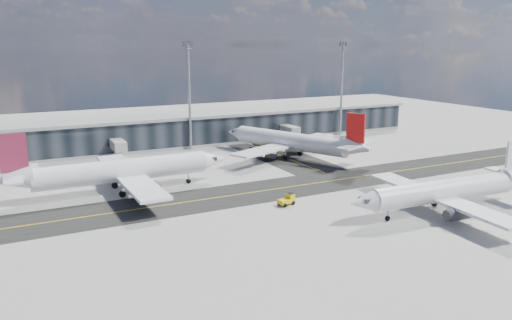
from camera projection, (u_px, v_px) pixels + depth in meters
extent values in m
plane|color=gray|center=(277.00, 196.00, 94.87)|extent=(300.00, 300.00, 0.00)
cube|color=black|center=(267.00, 190.00, 98.34)|extent=(180.00, 14.00, 0.02)
cube|color=black|center=(271.00, 152.00, 133.20)|extent=(14.00, 50.00, 0.02)
cube|color=yellow|center=(267.00, 190.00, 98.33)|extent=(180.00, 0.25, 0.01)
cube|color=yellow|center=(271.00, 152.00, 133.20)|extent=(0.25, 50.00, 0.01)
cube|color=black|center=(182.00, 131.00, 141.73)|extent=(150.00, 12.00, 8.00)
cube|color=gray|center=(182.00, 116.00, 140.73)|extent=(152.00, 13.00, 0.80)
cube|color=gray|center=(183.00, 144.00, 142.54)|extent=(150.00, 12.20, 0.80)
cube|color=gray|center=(117.00, 144.00, 126.06)|extent=(3.00, 10.00, 2.40)
cylinder|color=gray|center=(122.00, 157.00, 122.24)|extent=(0.60, 0.60, 2.40)
cube|color=gray|center=(287.00, 129.00, 148.13)|extent=(3.00, 10.00, 2.40)
cylinder|color=gray|center=(296.00, 140.00, 144.31)|extent=(0.60, 0.60, 2.40)
cylinder|color=gray|center=(189.00, 98.00, 133.39)|extent=(0.70, 0.70, 28.00)
cube|color=#2D2D30|center=(188.00, 44.00, 130.18)|extent=(2.50, 0.50, 1.40)
cylinder|color=gray|center=(342.00, 91.00, 155.46)|extent=(0.70, 0.70, 28.00)
cube|color=#2D2D30|center=(343.00, 44.00, 152.25)|extent=(2.50, 0.50, 1.40)
cylinder|color=white|center=(123.00, 170.00, 96.24)|extent=(33.05, 4.78, 4.40)
cone|color=white|center=(213.00, 160.00, 104.68)|extent=(5.55, 4.46, 4.40)
cone|color=white|center=(12.00, 179.00, 87.40)|extent=(6.65, 4.48, 4.40)
cube|color=white|center=(129.00, 175.00, 96.98)|extent=(5.93, 37.46, 0.55)
cylinder|color=#2D2D30|center=(127.00, 173.00, 103.45)|extent=(4.65, 2.58, 2.53)
cylinder|color=#2D2D30|center=(144.00, 189.00, 92.05)|extent=(4.65, 2.58, 2.53)
cube|color=silver|center=(127.00, 169.00, 103.25)|extent=(2.21, 0.47, 0.88)
cube|color=silver|center=(144.00, 184.00, 91.85)|extent=(2.21, 0.47, 0.88)
cube|color=#641E41|center=(13.00, 153.00, 86.60)|extent=(4.63, 0.55, 6.82)
cube|color=white|center=(12.00, 175.00, 87.25)|extent=(3.23, 13.24, 0.39)
cube|color=#2D2D30|center=(210.00, 158.00, 104.33)|extent=(2.23, 2.45, 0.77)
cylinder|color=gray|center=(188.00, 177.00, 102.89)|extent=(0.27, 0.27, 2.20)
cylinder|color=black|center=(188.00, 181.00, 103.08)|extent=(0.99, 0.40, 0.99)
cylinder|color=black|center=(115.00, 186.00, 99.45)|extent=(1.22, 0.56, 1.21)
cylinder|color=black|center=(122.00, 194.00, 93.75)|extent=(1.22, 0.56, 1.21)
cylinder|color=white|center=(290.00, 141.00, 126.03)|extent=(16.67, 31.62, 4.33)
cone|color=white|center=(236.00, 133.00, 137.59)|extent=(6.10, 6.68, 4.33)
cone|color=white|center=(357.00, 148.00, 113.98)|extent=(6.53, 7.68, 4.33)
cube|color=white|center=(286.00, 144.00, 126.95)|extent=(36.03, 19.36, 0.54)
cylinder|color=#2D2D30|center=(267.00, 152.00, 123.06)|extent=(4.07, 5.16, 2.49)
cylinder|color=#2D2D30|center=(298.00, 145.00, 132.75)|extent=(4.07, 5.16, 2.49)
cube|color=silver|center=(267.00, 149.00, 122.86)|extent=(1.24, 2.16, 0.87)
cube|color=silver|center=(298.00, 141.00, 132.55)|extent=(1.24, 2.16, 0.87)
cube|color=red|center=(356.00, 128.00, 113.30)|extent=(2.22, 4.38, 6.72)
cube|color=white|center=(357.00, 145.00, 113.84)|extent=(13.15, 7.86, 0.38)
cube|color=#2D2D30|center=(238.00, 131.00, 137.15)|extent=(3.04, 2.93, 0.76)
cylinder|color=gray|center=(251.00, 146.00, 134.87)|extent=(0.34, 0.34, 2.17)
cylinder|color=black|center=(251.00, 149.00, 135.06)|extent=(0.73, 1.05, 0.98)
cylinder|color=black|center=(285.00, 158.00, 123.77)|extent=(0.96, 1.31, 1.19)
cylinder|color=black|center=(301.00, 154.00, 128.61)|extent=(0.96, 1.31, 1.19)
cylinder|color=silver|center=(443.00, 191.00, 84.79)|extent=(28.64, 5.72, 3.79)
cone|color=silver|center=(364.00, 202.00, 78.64)|extent=(4.99, 4.11, 3.79)
cube|color=silver|center=(439.00, 197.00, 84.64)|extent=(6.92, 32.48, 0.47)
cylinder|color=#2D2D30|center=(459.00, 213.00, 79.41)|extent=(4.12, 2.45, 2.18)
cylinder|color=#2D2D30|center=(411.00, 194.00, 89.61)|extent=(4.12, 2.45, 2.18)
cube|color=silver|center=(460.00, 209.00, 79.24)|extent=(1.92, 0.51, 0.76)
cube|color=silver|center=(412.00, 190.00, 89.44)|extent=(1.92, 0.51, 0.76)
cube|color=#2D2D30|center=(367.00, 199.00, 78.73)|extent=(2.03, 2.21, 0.66)
cylinder|color=gray|center=(388.00, 214.00, 81.05)|extent=(0.24, 0.24, 1.90)
cylinder|color=black|center=(387.00, 218.00, 81.21)|extent=(0.87, 0.39, 0.85)
cylinder|color=black|center=(459.00, 213.00, 83.34)|extent=(1.07, 0.54, 1.04)
cylinder|color=black|center=(434.00, 204.00, 88.44)|extent=(1.07, 0.54, 1.04)
cube|color=#E2BE0B|center=(286.00, 201.00, 89.07)|extent=(3.44, 2.19, 0.74)
cube|color=#E2BE0B|center=(290.00, 196.00, 89.52)|extent=(1.46, 1.61, 0.95)
cube|color=black|center=(290.00, 194.00, 89.43)|extent=(1.34, 1.54, 0.26)
cylinder|color=black|center=(288.00, 201.00, 90.34)|extent=(0.78, 0.43, 0.74)
cylinder|color=black|center=(293.00, 203.00, 89.32)|extent=(0.78, 0.43, 0.74)
cylinder|color=black|center=(279.00, 203.00, 89.00)|extent=(0.78, 0.43, 0.74)
cylinder|color=black|center=(285.00, 205.00, 87.98)|extent=(0.78, 0.43, 0.74)
imported|color=white|center=(262.00, 143.00, 141.65)|extent=(4.69, 5.38, 1.38)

